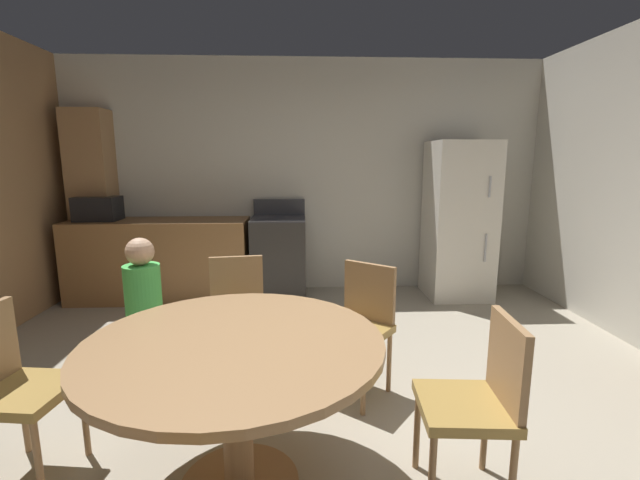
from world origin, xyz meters
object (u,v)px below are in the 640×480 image
Objects in this scene: refrigerator at (459,220)px; chair_northeast at (360,321)px; microwave at (98,209)px; chair_west at (10,383)px; chair_east at (479,396)px; chair_north at (237,310)px; person_child at (145,318)px; oven_range at (279,257)px; dining_table at (235,370)px.

refrigerator is 2.50m from chair_northeast.
chair_west is at bearing -74.00° from microwave.
refrigerator is 2.02× the size of chair_east.
chair_west is (0.81, -2.81, -0.53)m from microwave.
person_child is at bearing -65.98° from chair_north.
chair_northeast is (-1.40, -2.04, -0.38)m from refrigerator.
refrigerator reaches higher than chair_northeast.
chair_northeast is 1.00× the size of chair_west.
chair_north is (-0.85, 0.24, 0.00)m from chair_northeast.
microwave is (-1.96, -0.00, 0.56)m from oven_range.
chair_north is at bearing -141.27° from refrigerator.
refrigerator reaches higher than dining_table.
chair_east reaches higher than dining_table.
dining_table is (1.91, -2.95, -0.42)m from microwave.
microwave is at bearing -144.24° from chair_north.
microwave is at bearing 113.09° from chair_west.
microwave reaches higher than chair_east.
refrigerator is at bearing -1.51° from oven_range.
person_child is at bearing 63.42° from chair_west.
microwave is (-4.00, 0.05, 0.15)m from refrigerator.
person_child reaches higher than chair_northeast.
refrigerator is at bearing 54.15° from dining_table.
oven_range is at bearing 88.89° from dining_table.
dining_table is at bearing 0.00° from chair_east.
chair_northeast reaches higher than dining_table.
microwave is 2.61m from chair_north.
chair_east is at bearing 38.79° from chair_north.
oven_range is 1.01× the size of person_child.
chair_west is at bearing -112.35° from oven_range.
chair_northeast is at bearing 52.52° from person_child.
person_child is at bearing -47.30° from chair_northeast.
refrigerator is at bearing 120.96° from chair_north.
microwave is 0.51× the size of chair_west.
chair_east is (3.01, -3.04, -0.53)m from microwave.
chair_northeast is (2.60, -2.09, -0.53)m from microwave.
refrigerator is 4.01m from microwave.
oven_range is at bearing -124.08° from chair_northeast.
chair_northeast is at bearing 51.10° from dining_table.
chair_east is (0.41, -0.95, 0.00)m from chair_northeast.
oven_range is 1.26× the size of chair_north.
microwave is at bearing -179.89° from oven_range.
oven_range reaches higher than chair_east.
dining_table is (-2.09, -2.90, -0.27)m from refrigerator.
person_child is (-1.37, -0.09, 0.08)m from chair_northeast.
chair_east is at bearing -4.65° from dining_table.
chair_east is 1.00× the size of chair_north.
microwave reaches higher than chair_northeast.
chair_northeast is at bearing 66.67° from chair_north.
chair_north is (-2.24, -1.80, -0.38)m from refrigerator.
refrigerator is 1.30× the size of dining_table.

